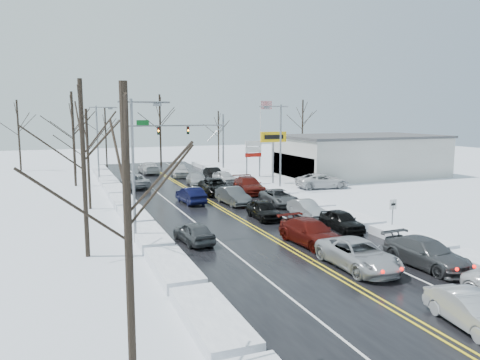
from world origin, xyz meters
name	(u,v)px	position (x,y,z in m)	size (l,w,h in m)	color
ground	(238,218)	(0.00, 0.00, 0.00)	(160.00, 160.00, 0.00)	silver
road_surface	(229,213)	(0.00, 2.00, 0.01)	(14.00, 84.00, 0.01)	black
snow_bank_left	(135,221)	(-7.60, 2.00, 0.00)	(1.92, 72.00, 0.59)	white
snow_bank_right	(311,207)	(7.60, 2.00, 0.00)	(1.92, 72.00, 0.59)	white
traffic_signal_mast	(188,133)	(3.45, 27.99, 5.48)	(13.28, 0.39, 8.00)	slate
tires_plus_sign	(273,140)	(10.50, 15.99, 4.99)	(3.20, 0.34, 6.00)	slate
used_vehicles_sign	(253,151)	(10.50, 22.00, 3.32)	(2.20, 0.22, 4.65)	slate
speed_limit_sign	(393,210)	(8.20, -8.00, 1.63)	(0.55, 0.09, 2.35)	slate
flagpole	(262,128)	(15.17, 30.00, 5.93)	(1.87, 1.20, 10.00)	silver
dealership_building	(360,155)	(23.98, 18.00, 2.66)	(20.40, 12.40, 5.30)	beige
streetlight_ne	(279,141)	(8.30, 10.00, 5.31)	(3.20, 0.25, 9.00)	slate
streetlight_sw	(136,159)	(-8.30, -4.00, 5.31)	(3.20, 0.25, 9.00)	slate
streetlight_nw	(99,137)	(-8.30, 24.00, 5.31)	(3.20, 0.25, 9.00)	slate
tree_left_a	(126,179)	(-11.00, -20.00, 6.29)	(3.60, 3.60, 9.00)	#2D231C
tree_left_b	(82,134)	(-11.50, -6.00, 6.99)	(4.00, 4.00, 10.00)	#2D231C
tree_left_c	(87,139)	(-10.50, 8.00, 5.94)	(3.40, 3.40, 8.50)	#2D231C
tree_left_d	(73,120)	(-11.20, 22.00, 7.33)	(4.20, 4.20, 10.50)	#2D231C
tree_left_e	(73,124)	(-10.80, 34.00, 6.64)	(3.80, 3.80, 9.50)	#2D231C
tree_far_a	(18,121)	(-18.00, 40.00, 6.99)	(4.00, 4.00, 10.00)	#2D231C
tree_far_b	(105,125)	(-6.00, 41.00, 6.29)	(3.60, 3.60, 9.00)	#2D231C
tree_far_c	(160,116)	(2.00, 39.00, 7.68)	(4.40, 4.40, 11.00)	#2D231C
tree_far_d	(218,127)	(12.00, 40.50, 5.94)	(3.40, 3.40, 8.50)	#2D231C
tree_far_e	(303,118)	(28.00, 41.00, 7.33)	(4.20, 4.20, 10.50)	#2D231C
queued_car_1	(470,327)	(1.61, -20.68, 0.00)	(1.42, 4.08, 1.34)	#ABAEB4
queued_car_2	(358,268)	(1.70, -13.33, 0.00)	(2.49, 5.40, 1.50)	#A5A8AD
queued_car_3	(311,244)	(1.63, -8.45, 0.00)	(2.16, 5.31, 1.54)	#4E0E0A
queued_car_4	(264,219)	(1.82, -0.82, 0.00)	(1.72, 4.27, 1.45)	black
queued_car_5	(233,204)	(1.61, 5.48, 0.00)	(1.63, 4.68, 1.54)	#3D4042
queued_car_6	(216,194)	(1.82, 11.02, 0.00)	(2.61, 5.66, 1.57)	black
queued_car_7	(196,185)	(1.58, 17.48, 0.00)	(1.86, 4.58, 1.33)	#9CA0A4
queued_car_8	(180,177)	(1.56, 25.08, 0.00)	(2.02, 5.01, 1.71)	silver
queued_car_11	(426,267)	(5.23, -14.44, 0.00)	(2.10, 5.16, 1.50)	#414346
queued_car_12	(341,230)	(5.44, -6.07, 0.00)	(1.66, 4.12, 1.40)	black
queued_car_13	(306,217)	(5.21, -1.38, 0.00)	(1.40, 4.02, 1.33)	#93969A
queued_car_14	(279,205)	(5.32, 3.67, 0.00)	(2.29, 4.96, 1.38)	#44474A
queued_car_15	(249,193)	(5.14, 10.39, 0.00)	(2.32, 5.70, 1.66)	#4C0F0A
queued_car_16	(224,183)	(5.06, 17.71, 0.00)	(1.73, 4.29, 1.46)	silver
queued_car_17	(214,178)	(5.28, 22.42, 0.00)	(1.41, 4.05, 1.33)	black
oncoming_car_0	(191,203)	(-1.78, 7.42, 0.00)	(1.57, 4.49, 1.48)	black
oncoming_car_1	(135,188)	(-5.20, 18.23, 0.00)	(2.53, 5.50, 1.53)	#94979C
oncoming_car_2	(149,174)	(-1.57, 29.81, 0.00)	(2.25, 5.52, 1.60)	silver
oncoming_car_3	(194,243)	(-5.08, -5.43, 0.00)	(1.61, 4.01, 1.37)	#3E4143
parked_car_0	(322,188)	(13.90, 10.53, 0.00)	(2.67, 5.80, 1.61)	silver
parked_car_1	(319,180)	(16.93, 16.30, 0.00)	(2.10, 5.18, 1.50)	#3A3D3F
parked_car_2	(289,176)	(15.09, 20.88, 0.00)	(1.64, 4.09, 1.39)	#414447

